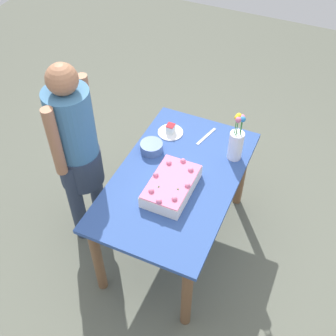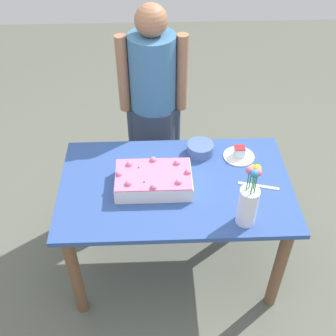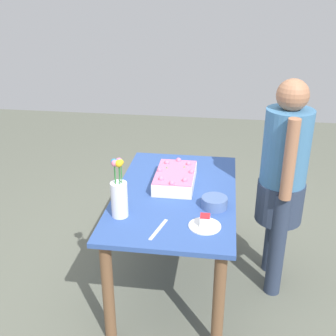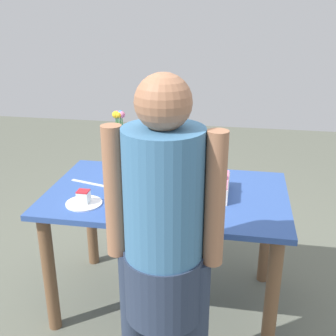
{
  "view_description": "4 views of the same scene",
  "coord_description": "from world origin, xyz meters",
  "px_view_note": "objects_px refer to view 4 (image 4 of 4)",
  "views": [
    {
      "loc": [
        1.77,
        0.73,
        2.81
      ],
      "look_at": [
        0.02,
        -0.06,
        0.82
      ],
      "focal_mm": 45.0,
      "sensor_mm": 36.0,
      "label": 1
    },
    {
      "loc": [
        0.11,
        1.71,
        2.38
      ],
      "look_at": [
        0.04,
        -0.0,
        0.85
      ],
      "focal_mm": 45.0,
      "sensor_mm": 36.0,
      "label": 2
    },
    {
      "loc": [
        -2.47,
        -0.3,
        2.04
      ],
      "look_at": [
        0.14,
        0.07,
        0.85
      ],
      "focal_mm": 45.0,
      "sensor_mm": 36.0,
      "label": 3
    },
    {
      "loc": [
        0.37,
        -2.07,
        1.7
      ],
      "look_at": [
        0.0,
        0.02,
        0.87
      ],
      "focal_mm": 45.0,
      "sensor_mm": 36.0,
      "label": 4
    }
  ],
  "objects_px": {
    "serving_plate_with_slice": "(84,200)",
    "flower_vase": "(120,148)",
    "person_standing": "(164,241)",
    "sheet_cake": "(190,184)",
    "fruit_bowl": "(125,205)",
    "cake_knife": "(89,183)"
  },
  "relations": [
    {
      "from": "cake_knife",
      "to": "sheet_cake",
      "type": "bearing_deg",
      "value": -167.17
    },
    {
      "from": "serving_plate_with_slice",
      "to": "flower_vase",
      "type": "bearing_deg",
      "value": 84.14
    },
    {
      "from": "serving_plate_with_slice",
      "to": "fruit_bowl",
      "type": "relative_size",
      "value": 1.16
    },
    {
      "from": "sheet_cake",
      "to": "person_standing",
      "type": "relative_size",
      "value": 0.28
    },
    {
      "from": "sheet_cake",
      "to": "serving_plate_with_slice",
      "type": "xyz_separation_m",
      "value": [
        -0.52,
        -0.24,
        -0.03
      ]
    },
    {
      "from": "serving_plate_with_slice",
      "to": "flower_vase",
      "type": "xyz_separation_m",
      "value": [
        0.05,
        0.51,
        0.12
      ]
    },
    {
      "from": "flower_vase",
      "to": "person_standing",
      "type": "height_order",
      "value": "person_standing"
    },
    {
      "from": "cake_knife",
      "to": "flower_vase",
      "type": "xyz_separation_m",
      "value": [
        0.12,
        0.25,
        0.14
      ]
    },
    {
      "from": "cake_knife",
      "to": "person_standing",
      "type": "height_order",
      "value": "person_standing"
    },
    {
      "from": "serving_plate_with_slice",
      "to": "fruit_bowl",
      "type": "distance_m",
      "value": 0.24
    },
    {
      "from": "flower_vase",
      "to": "person_standing",
      "type": "relative_size",
      "value": 0.25
    },
    {
      "from": "flower_vase",
      "to": "fruit_bowl",
      "type": "relative_size",
      "value": 2.31
    },
    {
      "from": "sheet_cake",
      "to": "person_standing",
      "type": "xyz_separation_m",
      "value": [
        -0.01,
        -0.71,
        0.07
      ]
    },
    {
      "from": "serving_plate_with_slice",
      "to": "person_standing",
      "type": "relative_size",
      "value": 0.13
    },
    {
      "from": "cake_knife",
      "to": "serving_plate_with_slice",
      "type": "bearing_deg",
      "value": 120.05
    },
    {
      "from": "flower_vase",
      "to": "person_standing",
      "type": "distance_m",
      "value": 1.09
    },
    {
      "from": "serving_plate_with_slice",
      "to": "person_standing",
      "type": "xyz_separation_m",
      "value": [
        0.51,
        -0.48,
        0.1
      ]
    },
    {
      "from": "flower_vase",
      "to": "person_standing",
      "type": "bearing_deg",
      "value": -65.19
    },
    {
      "from": "serving_plate_with_slice",
      "to": "fruit_bowl",
      "type": "height_order",
      "value": "serving_plate_with_slice"
    },
    {
      "from": "sheet_cake",
      "to": "flower_vase",
      "type": "height_order",
      "value": "flower_vase"
    },
    {
      "from": "sheet_cake",
      "to": "flower_vase",
      "type": "bearing_deg",
      "value": 149.44
    },
    {
      "from": "cake_knife",
      "to": "flower_vase",
      "type": "bearing_deg",
      "value": -100.69
    }
  ]
}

